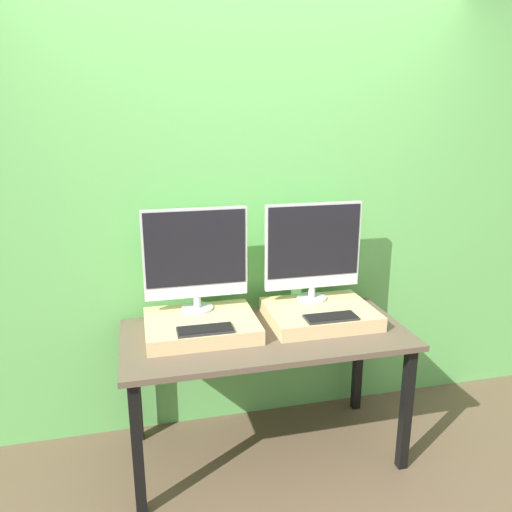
{
  "coord_description": "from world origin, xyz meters",
  "views": [
    {
      "loc": [
        -0.62,
        -1.97,
        1.83
      ],
      "look_at": [
        0.0,
        0.56,
        1.09
      ],
      "focal_mm": 35.0,
      "sensor_mm": 36.0,
      "label": 1
    }
  ],
  "objects_px": {
    "keyboard_left": "(205,330)",
    "monitor_right": "(313,249)",
    "monitor_left": "(196,257)",
    "keyboard_right": "(331,317)"
  },
  "relations": [
    {
      "from": "keyboard_left",
      "to": "monitor_right",
      "type": "height_order",
      "value": "monitor_right"
    },
    {
      "from": "monitor_right",
      "to": "keyboard_left",
      "type": "bearing_deg",
      "value": -155.79
    },
    {
      "from": "monitor_left",
      "to": "keyboard_right",
      "type": "height_order",
      "value": "monitor_left"
    },
    {
      "from": "monitor_left",
      "to": "keyboard_right",
      "type": "xyz_separation_m",
      "value": [
        0.66,
        -0.3,
        -0.29
      ]
    },
    {
      "from": "keyboard_left",
      "to": "keyboard_right",
      "type": "relative_size",
      "value": 1.0
    },
    {
      "from": "keyboard_right",
      "to": "monitor_left",
      "type": "bearing_deg",
      "value": 155.79
    },
    {
      "from": "monitor_right",
      "to": "keyboard_right",
      "type": "xyz_separation_m",
      "value": [
        -0.0,
        -0.3,
        -0.29
      ]
    },
    {
      "from": "keyboard_left",
      "to": "monitor_right",
      "type": "distance_m",
      "value": 0.78
    },
    {
      "from": "monitor_right",
      "to": "monitor_left",
      "type": "bearing_deg",
      "value": 180.0
    },
    {
      "from": "monitor_right",
      "to": "keyboard_right",
      "type": "height_order",
      "value": "monitor_right"
    }
  ]
}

